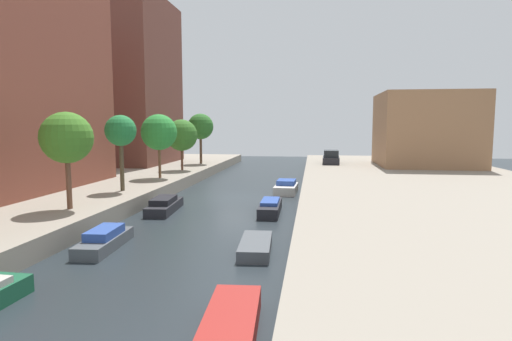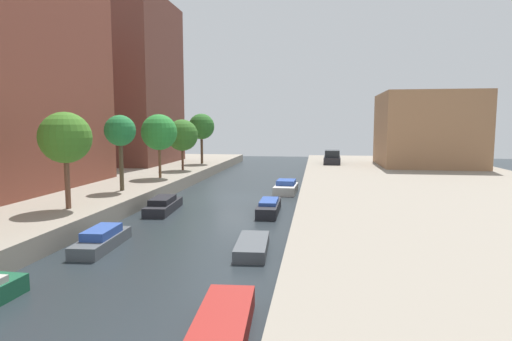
{
  "view_description": "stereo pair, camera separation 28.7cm",
  "coord_description": "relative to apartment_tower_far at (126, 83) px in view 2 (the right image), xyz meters",
  "views": [
    {
      "loc": [
        5.79,
        -30.65,
        5.45
      ],
      "look_at": [
        1.01,
        4.45,
        1.6
      ],
      "focal_mm": 29.44,
      "sensor_mm": 36.0,
      "label": 1
    },
    {
      "loc": [
        6.07,
        -30.61,
        5.45
      ],
      "look_at": [
        1.01,
        4.45,
        1.6
      ],
      "focal_mm": 29.44,
      "sensor_mm": 36.0,
      "label": 2
    }
  ],
  "objects": [
    {
      "name": "moored_boat_right_1",
      "position": [
        19.4,
        -29.46,
        -10.09
      ],
      "size": [
        1.5,
        3.5,
        0.51
      ],
      "color": "#4C5156",
      "rests_on": "ground_plane"
    },
    {
      "name": "moored_boat_right_3",
      "position": [
        19.69,
        -13.59,
        -9.89
      ],
      "size": [
        1.82,
        3.53,
        1.06
      ],
      "color": "beige",
      "rests_on": "ground_plane"
    },
    {
      "name": "parked_car",
      "position": [
        23.87,
        2.2,
        -8.69
      ],
      "size": [
        2.02,
        4.55,
        1.57
      ],
      "color": "black",
      "rests_on": "quay_right"
    },
    {
      "name": "moored_boat_right_2",
      "position": [
        19.2,
        -21.36,
        -9.97
      ],
      "size": [
        1.29,
        4.42,
        0.84
      ],
      "color": "#232328",
      "rests_on": "ground_plane"
    },
    {
      "name": "ground_plane",
      "position": [
        16.0,
        -16.27,
        -10.34
      ],
      "size": [
        84.0,
        84.0,
        0.0
      ],
      "primitive_type": "plane",
      "color": "#232B30"
    },
    {
      "name": "apartment_tower_far",
      "position": [
        0.0,
        0.0,
        0.0
      ],
      "size": [
        10.0,
        12.33,
        18.68
      ],
      "primitive_type": "cube",
      "color": "brown",
      "rests_on": "quay_left"
    },
    {
      "name": "quay_left",
      "position": [
        1.0,
        -16.27,
        -9.84
      ],
      "size": [
        20.0,
        64.0,
        1.0
      ],
      "primitive_type": "cube",
      "color": "gray",
      "rests_on": "ground_plane"
    },
    {
      "name": "moored_boat_left_2",
      "position": [
        12.53,
        -21.85,
        -9.95
      ],
      "size": [
        1.73,
        4.48,
        0.93
      ],
      "color": "#232328",
      "rests_on": "ground_plane"
    },
    {
      "name": "street_tree_1",
      "position": [
        8.96,
        -26.42,
        -5.58
      ],
      "size": [
        2.71,
        2.71,
        5.14
      ],
      "color": "brown",
      "rests_on": "quay_left"
    },
    {
      "name": "street_tree_3",
      "position": [
        8.96,
        -13.07,
        -5.51
      ],
      "size": [
        3.01,
        3.01,
        5.36
      ],
      "color": "brown",
      "rests_on": "quay_left"
    },
    {
      "name": "street_tree_4",
      "position": [
        8.96,
        -6.96,
        -5.9
      ],
      "size": [
        3.1,
        3.1,
        5.0
      ],
      "color": "brown",
      "rests_on": "quay_left"
    },
    {
      "name": "street_tree_2",
      "position": [
        8.96,
        -20.14,
        -5.33
      ],
      "size": [
        2.09,
        2.09,
        5.12
      ],
      "color": "#4E422D",
      "rests_on": "quay_left"
    },
    {
      "name": "quay_right",
      "position": [
        31.0,
        -16.27,
        -9.84
      ],
      "size": [
        20.0,
        64.0,
        1.0
      ],
      "primitive_type": "cube",
      "color": "gray",
      "rests_on": "ground_plane"
    },
    {
      "name": "moored_boat_left_1",
      "position": [
        12.69,
        -29.87,
        -9.96
      ],
      "size": [
        1.47,
        3.96,
        0.91
      ],
      "color": "#4C5156",
      "rests_on": "ground_plane"
    },
    {
      "name": "moored_boat_right_0",
      "position": [
        19.76,
        -36.98,
        -10.03
      ],
      "size": [
        1.6,
        4.3,
        0.63
      ],
      "color": "maroon",
      "rests_on": "ground_plane"
    },
    {
      "name": "street_tree_5",
      "position": [
        8.96,
        0.1,
        -5.09
      ],
      "size": [
        2.94,
        2.94,
        5.75
      ],
      "color": "brown",
      "rests_on": "quay_left"
    },
    {
      "name": "low_block_right",
      "position": [
        34.0,
        1.34,
        -5.38
      ],
      "size": [
        10.0,
        10.14,
        7.92
      ],
      "primitive_type": "cube",
      "color": "#9E704C",
      "rests_on": "quay_right"
    }
  ]
}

